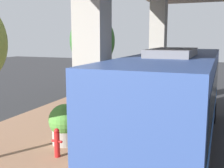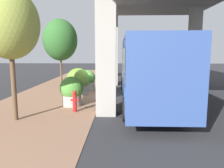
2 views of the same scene
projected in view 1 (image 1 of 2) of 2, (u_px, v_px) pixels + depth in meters
name	position (u px, v px, depth m)	size (l,w,h in m)	color
ground_plane	(125.00, 126.00, 13.49)	(80.00, 80.00, 0.00)	#2D2D30
sidewalk_strip	(70.00, 119.00, 14.57)	(6.00, 40.00, 0.02)	#936B51
bus	(176.00, 95.00, 10.43)	(2.79, 11.26, 3.82)	#334C8C
fire_hydrant	(57.00, 143.00, 9.82)	(0.40, 0.19, 1.07)	#B21919
planter_front	(93.00, 105.00, 13.87)	(1.53, 1.53, 1.84)	#9E998E
planter_middle	(112.00, 101.00, 15.32)	(1.23, 1.23, 1.57)	#9E998E
planter_back	(65.00, 124.00, 11.04)	(1.27, 1.27, 1.61)	#9E998E
street_tree_far	(92.00, 41.00, 19.55)	(3.14, 3.14, 5.87)	brown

